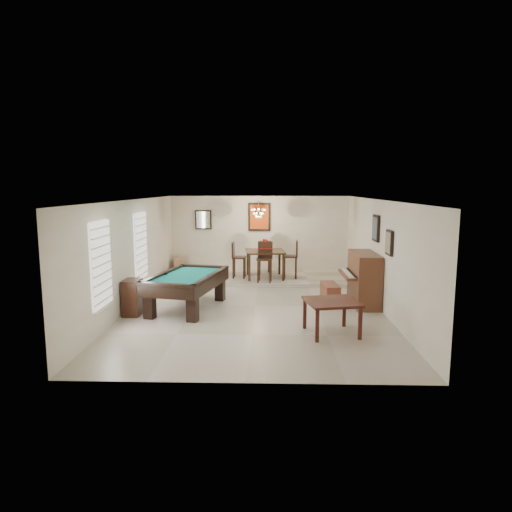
{
  "coord_description": "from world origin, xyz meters",
  "views": [
    {
      "loc": [
        0.34,
        -10.95,
        2.91
      ],
      "look_at": [
        0.0,
        0.6,
        1.15
      ],
      "focal_mm": 32.0,
      "sensor_mm": 36.0,
      "label": 1
    }
  ],
  "objects_px": {
    "dining_chair_west": "(239,260)",
    "dining_chair_east": "(290,259)",
    "square_table": "(331,317)",
    "upright_piano": "(358,279)",
    "corner_bench": "(180,264)",
    "flower_vase": "(265,243)",
    "piano_bench": "(330,294)",
    "chandelier": "(258,210)",
    "dining_chair_south": "(265,262)",
    "dining_chair_north": "(264,257)",
    "pool_table": "(187,292)",
    "apothecary_chest": "(133,297)",
    "dining_table": "(265,262)"
  },
  "relations": [
    {
      "from": "chandelier",
      "to": "dining_table",
      "type": "bearing_deg",
      "value": -53.24
    },
    {
      "from": "upright_piano",
      "to": "piano_bench",
      "type": "relative_size",
      "value": 1.74
    },
    {
      "from": "upright_piano",
      "to": "piano_bench",
      "type": "bearing_deg",
      "value": 174.21
    },
    {
      "from": "dining_chair_west",
      "to": "dining_chair_east",
      "type": "bearing_deg",
      "value": -87.89
    },
    {
      "from": "square_table",
      "to": "upright_piano",
      "type": "xyz_separation_m",
      "value": [
        0.96,
        2.35,
        0.31
      ]
    },
    {
      "from": "square_table",
      "to": "piano_bench",
      "type": "height_order",
      "value": "square_table"
    },
    {
      "from": "dining_chair_east",
      "to": "chandelier",
      "type": "xyz_separation_m",
      "value": [
        -0.99,
        0.33,
        1.49
      ]
    },
    {
      "from": "upright_piano",
      "to": "flower_vase",
      "type": "bearing_deg",
      "value": 130.88
    },
    {
      "from": "upright_piano",
      "to": "dining_chair_east",
      "type": "bearing_deg",
      "value": 120.44
    },
    {
      "from": "chandelier",
      "to": "dining_chair_west",
      "type": "bearing_deg",
      "value": -151.79
    },
    {
      "from": "flower_vase",
      "to": "corner_bench",
      "type": "relative_size",
      "value": 0.55
    },
    {
      "from": "pool_table",
      "to": "dining_chair_north",
      "type": "distance_m",
      "value": 4.39
    },
    {
      "from": "piano_bench",
      "to": "dining_chair_west",
      "type": "distance_m",
      "value": 3.6
    },
    {
      "from": "square_table",
      "to": "corner_bench",
      "type": "xyz_separation_m",
      "value": [
        -4.27,
        6.26,
        -0.01
      ]
    },
    {
      "from": "pool_table",
      "to": "flower_vase",
      "type": "relative_size",
      "value": 9.5
    },
    {
      "from": "chandelier",
      "to": "pool_table",
      "type": "bearing_deg",
      "value": -114.71
    },
    {
      "from": "dining_chair_north",
      "to": "corner_bench",
      "type": "relative_size",
      "value": 2.3
    },
    {
      "from": "dining_chair_east",
      "to": "chandelier",
      "type": "distance_m",
      "value": 1.82
    },
    {
      "from": "piano_bench",
      "to": "corner_bench",
      "type": "distance_m",
      "value": 5.96
    },
    {
      "from": "upright_piano",
      "to": "chandelier",
      "type": "relative_size",
      "value": 2.59
    },
    {
      "from": "dining_table",
      "to": "dining_chair_west",
      "type": "distance_m",
      "value": 0.8
    },
    {
      "from": "flower_vase",
      "to": "dining_chair_south",
      "type": "distance_m",
      "value": 0.82
    },
    {
      "from": "dining_table",
      "to": "dining_chair_south",
      "type": "bearing_deg",
      "value": -90.47
    },
    {
      "from": "pool_table",
      "to": "square_table",
      "type": "height_order",
      "value": "pool_table"
    },
    {
      "from": "piano_bench",
      "to": "flower_vase",
      "type": "xyz_separation_m",
      "value": [
        -1.66,
        2.63,
        0.97
      ]
    },
    {
      "from": "dining_chair_north",
      "to": "dining_chair_south",
      "type": "bearing_deg",
      "value": 85.35
    },
    {
      "from": "upright_piano",
      "to": "dining_chair_west",
      "type": "bearing_deg",
      "value": 139.62
    },
    {
      "from": "flower_vase",
      "to": "upright_piano",
      "type": "bearing_deg",
      "value": -49.12
    },
    {
      "from": "piano_bench",
      "to": "dining_chair_south",
      "type": "bearing_deg",
      "value": 130.16
    },
    {
      "from": "dining_chair_east",
      "to": "flower_vase",
      "type": "bearing_deg",
      "value": -90.95
    },
    {
      "from": "pool_table",
      "to": "corner_bench",
      "type": "distance_m",
      "value": 4.57
    },
    {
      "from": "corner_bench",
      "to": "dining_chair_west",
      "type": "bearing_deg",
      "value": -30.57
    },
    {
      "from": "dining_chair_south",
      "to": "dining_chair_north",
      "type": "distance_m",
      "value": 1.41
    },
    {
      "from": "apothecary_chest",
      "to": "dining_chair_west",
      "type": "xyz_separation_m",
      "value": [
        2.19,
        3.78,
        0.26
      ]
    },
    {
      "from": "piano_bench",
      "to": "dining_chair_west",
      "type": "xyz_separation_m",
      "value": [
        -2.46,
        2.6,
        0.42
      ]
    },
    {
      "from": "square_table",
      "to": "piano_bench",
      "type": "bearing_deg",
      "value": 83.12
    },
    {
      "from": "dining_chair_west",
      "to": "dining_chair_east",
      "type": "xyz_separation_m",
      "value": [
        1.57,
        -0.01,
        0.04
      ]
    },
    {
      "from": "dining_chair_north",
      "to": "corner_bench",
      "type": "xyz_separation_m",
      "value": [
        -2.87,
        0.45,
        -0.33
      ]
    },
    {
      "from": "pool_table",
      "to": "chandelier",
      "type": "relative_size",
      "value": 4.07
    },
    {
      "from": "flower_vase",
      "to": "dining_chair_east",
      "type": "relative_size",
      "value": 0.22
    },
    {
      "from": "square_table",
      "to": "chandelier",
      "type": "xyz_separation_m",
      "value": [
        -1.58,
        5.33,
        1.86
      ]
    },
    {
      "from": "piano_bench",
      "to": "chandelier",
      "type": "distance_m",
      "value": 3.97
    },
    {
      "from": "square_table",
      "to": "chandelier",
      "type": "relative_size",
      "value": 1.64
    },
    {
      "from": "dining_chair_south",
      "to": "corner_bench",
      "type": "xyz_separation_m",
      "value": [
        -2.89,
        1.86,
        -0.38
      ]
    },
    {
      "from": "flower_vase",
      "to": "chandelier",
      "type": "height_order",
      "value": "chandelier"
    },
    {
      "from": "chandelier",
      "to": "dining_chair_south",
      "type": "bearing_deg",
      "value": -77.63
    },
    {
      "from": "flower_vase",
      "to": "dining_chair_north",
      "type": "height_order",
      "value": "flower_vase"
    },
    {
      "from": "piano_bench",
      "to": "chandelier",
      "type": "bearing_deg",
      "value": 122.78
    },
    {
      "from": "upright_piano",
      "to": "dining_chair_east",
      "type": "xyz_separation_m",
      "value": [
        -1.56,
        2.65,
        0.06
      ]
    },
    {
      "from": "upright_piano",
      "to": "dining_table",
      "type": "xyz_separation_m",
      "value": [
        -2.34,
        2.7,
        -0.04
      ]
    }
  ]
}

